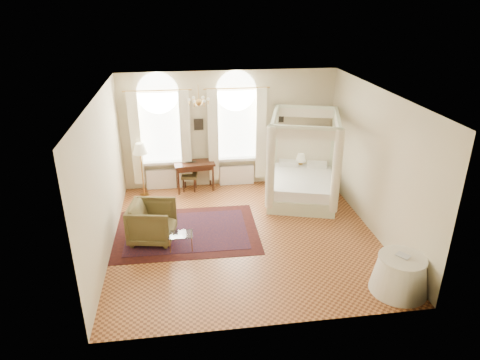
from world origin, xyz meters
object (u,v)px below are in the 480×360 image
object	(u,v)px
canopy_bed	(302,181)
coffee_table	(181,236)
stool	(189,177)
nightstand	(302,175)
side_table	(400,274)
armchair	(152,222)
floor_lamp	(140,151)
writing_desk	(194,166)

from	to	relation	value
canopy_bed	coffee_table	xyz separation A→B (m)	(-3.29, -2.06, -0.20)
stool	coffee_table	distance (m)	3.10
nightstand	side_table	bearing A→B (deg)	-84.74
armchair	side_table	bearing A→B (deg)	-107.79
floor_lamp	side_table	distance (m)	7.10
coffee_table	side_table	bearing A→B (deg)	-26.58
nightstand	coffee_table	bearing A→B (deg)	-139.43
armchair	canopy_bed	bearing A→B (deg)	-57.53
nightstand	floor_lamp	bearing A→B (deg)	-177.91
armchair	side_table	size ratio (longest dim) A/B	0.92
stool	floor_lamp	distance (m)	1.58
coffee_table	side_table	size ratio (longest dim) A/B	0.51
stool	coffee_table	size ratio (longest dim) A/B	0.88
nightstand	armchair	world-z (taller)	armchair
canopy_bed	coffee_table	bearing A→B (deg)	-147.95
stool	armchair	xyz separation A→B (m)	(-0.91, -2.60, 0.05)
nightstand	stool	world-z (taller)	nightstand
canopy_bed	stool	xyz separation A→B (m)	(-3.00, 1.02, -0.14)
nightstand	armchair	bearing A→B (deg)	-148.37
armchair	floor_lamp	bearing A→B (deg)	18.97
writing_desk	side_table	xyz separation A→B (m)	(3.60, -5.11, -0.35)
writing_desk	side_table	bearing A→B (deg)	-54.81
writing_desk	floor_lamp	bearing A→B (deg)	-172.57
canopy_bed	nightstand	xyz separation A→B (m)	(0.29, 1.00, -0.26)
coffee_table	stool	bearing A→B (deg)	84.51
canopy_bed	side_table	distance (m)	4.16
nightstand	side_table	size ratio (longest dim) A/B	0.51
nightstand	side_table	world-z (taller)	side_table
nightstand	side_table	xyz separation A→B (m)	(0.47, -5.09, 0.08)
canopy_bed	side_table	world-z (taller)	canopy_bed
writing_desk	stool	bearing A→B (deg)	180.00
canopy_bed	floor_lamp	world-z (taller)	canopy_bed
stool	coffee_table	world-z (taller)	stool
canopy_bed	coffee_table	distance (m)	3.89
writing_desk	floor_lamp	distance (m)	1.55
canopy_bed	armchair	xyz separation A→B (m)	(-3.91, -1.58, -0.09)
armchair	floor_lamp	size ratio (longest dim) A/B	0.65
canopy_bed	armchair	distance (m)	4.22
canopy_bed	stool	bearing A→B (deg)	161.16
canopy_bed	writing_desk	xyz separation A→B (m)	(-2.85, 1.02, 0.18)
writing_desk	stool	xyz separation A→B (m)	(-0.15, 0.00, -0.32)
writing_desk	canopy_bed	bearing A→B (deg)	-19.75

